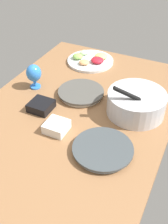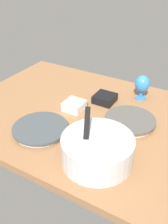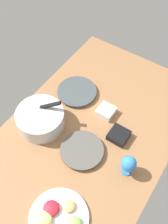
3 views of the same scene
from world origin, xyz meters
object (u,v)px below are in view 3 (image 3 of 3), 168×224
Objects in this scene: dinner_plate_left at (82,150)px; hurricane_glass_blue at (129,164)px; dinner_plate_right at (77,92)px; fruit_platter at (58,218)px; mixing_bowl at (40,118)px; square_bowl_white at (106,111)px; square_bowl_black at (119,135)px.

hurricane_glass_blue is (4.46, -29.57, 7.96)cm from dinner_plate_left.
hurricane_glass_blue reaches higher than dinner_plate_right.
fruit_platter is at bearing 158.61° from hurricane_glass_blue.
hurricane_glass_blue is (2.42, -63.90, 2.81)cm from mixing_bowl.
square_bowl_white is at bearing 4.67° from dinner_plate_left.
square_bowl_black reaches higher than dinner_plate_left.
fruit_platter is (-40.43, -11.99, 0.17)cm from dinner_plate_left.
dinner_plate_right is at bearing 60.95° from hurricane_glass_blue.
fruit_platter is (-77.85, -41.75, 0.28)cm from dinner_plate_right.
square_bowl_black is (-15.38, -43.71, 1.12)cm from dinner_plate_right.
dinner_plate_left is 0.84× the size of fruit_platter.
fruit_platter reaches higher than square_bowl_black.
dinner_plate_right is 46.35cm from square_bowl_black.
hurricane_glass_blue reaches higher than dinner_plate_left.
dinner_plate_left is 33.86cm from square_bowl_white.
square_bowl_black is (62.47, -1.96, 0.84)cm from fruit_platter.
dinner_plate_right is at bearing 38.49° from dinner_plate_left.
hurricane_glass_blue is 44.14cm from square_bowl_white.
square_bowl_black is at bearing -124.97° from square_bowl_white.
fruit_platter is at bearing -132.52° from mixing_bowl.
fruit_platter is 48.84cm from hurricane_glass_blue.
mixing_bowl is at bearing 135.10° from square_bowl_white.
dinner_plate_right is at bearing -7.37° from mixing_bowl.
mixing_bowl reaches higher than fruit_platter.
fruit_platter is 2.12× the size of hurricane_glass_blue.
square_bowl_black is at bearing -32.35° from dinner_plate_left.
fruit_platter is at bearing 178.20° from square_bowl_black.
dinner_plate_left reaches higher than dinner_plate_right.
fruit_platter is 2.94× the size of square_bowl_white.
mixing_bowl is at bearing 172.63° from dinner_plate_right.
square_bowl_white is at bearing -97.78° from dinner_plate_right.
dinner_plate_left is 26.11cm from square_bowl_black.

